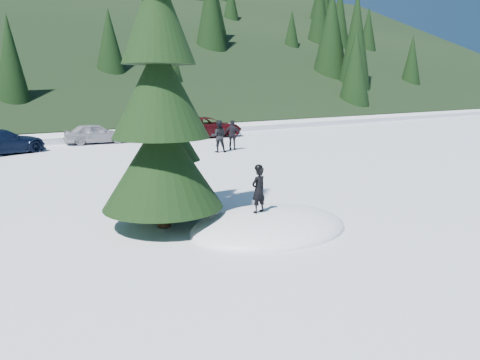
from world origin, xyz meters
TOP-DOWN VIEW (x-y plane):
  - ground at (0.00, 0.00)m, footprint 200.00×200.00m
  - snow_mound at (0.00, 0.00)m, footprint 4.48×3.52m
  - spruce_tall at (-2.20, 1.80)m, footprint 3.20×3.20m
  - spruce_short at (-1.20, 3.20)m, footprint 2.20×2.20m
  - child_skier at (-0.31, 0.08)m, footprint 0.47×0.33m
  - adult_0 at (6.98, 13.01)m, footprint 1.12×1.06m
  - adult_1 at (8.16, 13.32)m, footprint 1.06×1.01m
  - car_3 at (-3.34, 19.32)m, footprint 5.32×3.48m
  - car_4 at (2.63, 21.13)m, footprint 4.13×2.16m
  - car_5 at (6.26, 20.82)m, footprint 4.46×3.10m
  - car_6 at (10.65, 20.17)m, footprint 5.46×2.66m

SIDE VIEW (x-z plane):
  - ground at x=0.00m, z-range 0.00..0.00m
  - snow_mound at x=0.00m, z-range -0.48..0.48m
  - car_4 at x=2.63m, z-range 0.00..1.34m
  - car_5 at x=6.26m, z-range 0.00..1.39m
  - car_3 at x=-3.34m, z-range 0.00..1.43m
  - car_6 at x=10.65m, z-range 0.00..1.49m
  - adult_1 at x=8.16m, z-range 0.00..1.76m
  - adult_0 at x=6.98m, z-range 0.00..1.83m
  - child_skier at x=-0.31m, z-range 0.48..1.69m
  - spruce_short at x=-1.20m, z-range -0.58..4.79m
  - spruce_tall at x=-2.20m, z-range -0.98..7.62m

